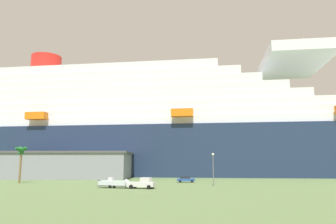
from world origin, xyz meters
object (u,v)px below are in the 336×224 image
Objects in this scene: parked_car_blue_suv at (186,179)px; small_boat_on_trailer at (117,183)px; palm_tree at (21,154)px; street_lamp at (213,164)px; pickup_truck at (143,183)px; cruise_ship at (119,132)px.

small_boat_on_trailer is at bearing -122.81° from parked_car_blue_suv.
palm_tree reaches higher than street_lamp.
pickup_truck is at bearing -12.69° from small_boat_on_trailer.
pickup_truck reaches higher than parked_car_blue_suv.
parked_car_blue_suv is (29.39, -50.00, -17.63)m from cruise_ship.
parked_car_blue_suv is at bearing 7.97° from palm_tree.
small_boat_on_trailer reaches higher than parked_car_blue_suv.
pickup_truck is at bearing -149.14° from street_lamp.
cruise_ship is at bearing 119.24° from street_lamp.
pickup_truck reaches higher than small_boat_on_trailer.
pickup_truck is 0.63× the size of palm_tree.
cruise_ship is 58.66m from palm_tree.
street_lamp is 1.49× the size of parked_car_blue_suv.
pickup_truck is 0.71× the size of small_boat_on_trailer.
small_boat_on_trailer is 1.71× the size of parked_car_blue_suv.
palm_tree is 1.92× the size of parked_car_blue_suv.
cruise_ship is 77.74m from pickup_truck.
parked_car_blue_suv is (42.89, 6.00, -6.54)m from palm_tree.
small_boat_on_trailer is (15.52, -71.51, -17.50)m from cruise_ship.
palm_tree is at bearing 170.82° from street_lamp.
cruise_ship reaches higher than street_lamp.
street_lamp is at bearing 20.39° from small_boat_on_trailer.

